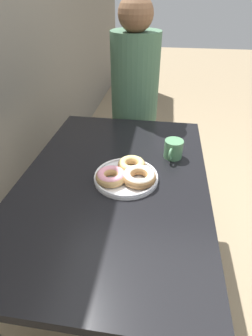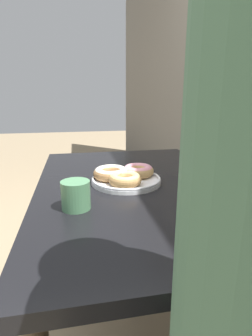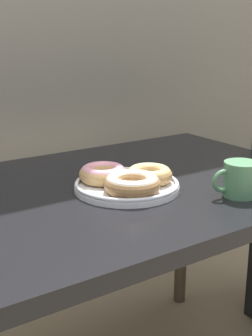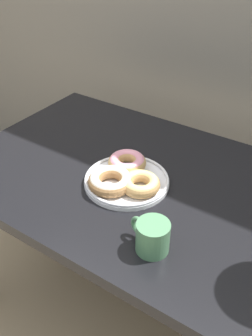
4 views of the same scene
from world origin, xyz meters
name	(u,v)px [view 4 (image 4 of 4)]	position (x,y,z in m)	size (l,w,h in m)	color
dining_table	(135,193)	(0.00, 0.38, 0.64)	(1.20, 0.79, 0.72)	black
donut_plate	(125,177)	(0.00, 0.32, 0.75)	(0.28, 0.29, 0.06)	white
coffee_mug	(152,236)	(0.21, 0.13, 0.76)	(0.12, 0.09, 0.09)	#4C7F56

